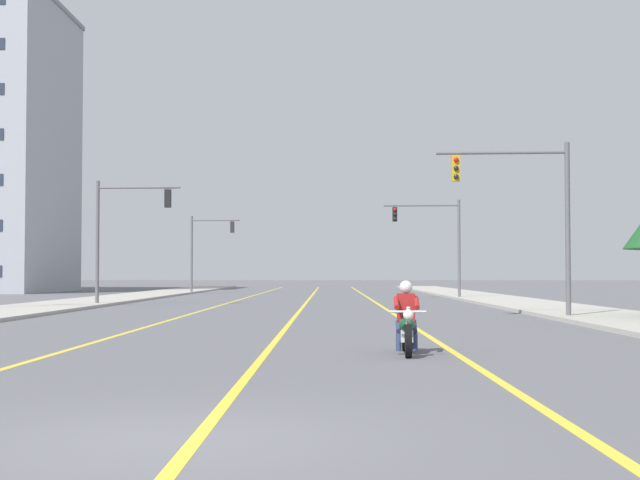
% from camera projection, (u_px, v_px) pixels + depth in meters
% --- Properties ---
extents(ground_plane, '(400.00, 400.00, 0.00)m').
position_uv_depth(ground_plane, '(168.00, 440.00, 8.68)').
color(ground_plane, '#5B5B60').
extents(lane_stripe_center, '(0.16, 100.00, 0.01)m').
position_uv_depth(lane_stripe_center, '(308.00, 300.00, 53.65)').
color(lane_stripe_center, yellow).
rests_on(lane_stripe_center, ground).
extents(lane_stripe_left, '(0.16, 100.00, 0.01)m').
position_uv_depth(lane_stripe_left, '(238.00, 300.00, 53.69)').
color(lane_stripe_left, yellow).
rests_on(lane_stripe_left, ground).
extents(lane_stripe_right, '(0.16, 100.00, 0.01)m').
position_uv_depth(lane_stripe_right, '(372.00, 300.00, 53.61)').
color(lane_stripe_right, yellow).
rests_on(lane_stripe_right, ground).
extents(sidewalk_kerb_right, '(4.40, 110.00, 0.14)m').
position_uv_depth(sidewalk_kerb_right, '(513.00, 302.00, 48.53)').
color(sidewalk_kerb_right, '#ADA89E').
rests_on(sidewalk_kerb_right, ground).
extents(sidewalk_kerb_left, '(4.40, 110.00, 0.14)m').
position_uv_depth(sidewalk_kerb_left, '(90.00, 302.00, 48.78)').
color(sidewalk_kerb_left, '#ADA89E').
rests_on(sidewalk_kerb_left, ground).
extents(motorcycle_with_rider, '(0.70, 2.19, 1.46)m').
position_uv_depth(motorcycle_with_rider, '(406.00, 325.00, 17.94)').
color(motorcycle_with_rider, black).
rests_on(motorcycle_with_rider, ground).
extents(traffic_signal_near_right, '(4.64, 0.44, 6.20)m').
position_uv_depth(traffic_signal_near_right, '(529.00, 203.00, 31.66)').
color(traffic_signal_near_right, '#56565B').
rests_on(traffic_signal_near_right, ground).
extents(traffic_signal_near_left, '(4.23, 0.38, 6.20)m').
position_uv_depth(traffic_signal_near_left, '(121.00, 224.00, 44.72)').
color(traffic_signal_near_left, '#56565B').
rests_on(traffic_signal_near_left, ground).
extents(traffic_signal_mid_right, '(4.79, 0.39, 6.20)m').
position_uv_depth(traffic_signal_mid_right, '(437.00, 233.00, 56.41)').
color(traffic_signal_mid_right, '#56565B').
rests_on(traffic_signal_mid_right, ground).
extents(traffic_signal_mid_left, '(3.96, 0.44, 6.20)m').
position_uv_depth(traffic_signal_mid_left, '(205.00, 243.00, 72.36)').
color(traffic_signal_mid_left, '#56565B').
rests_on(traffic_signal_mid_left, ground).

